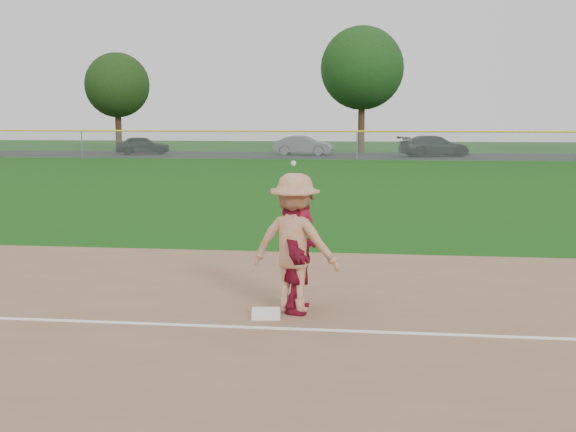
# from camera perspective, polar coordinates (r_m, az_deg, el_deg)

# --- Properties ---
(ground) EXTENTS (160.00, 160.00, 0.00)m
(ground) POSITION_cam_1_polar(r_m,az_deg,el_deg) (11.00, -0.98, -7.78)
(ground) COLOR #13470D
(ground) RESTS_ON ground
(foul_line) EXTENTS (60.00, 0.10, 0.01)m
(foul_line) POSITION_cam_1_polar(r_m,az_deg,el_deg) (10.24, -1.62, -8.84)
(foul_line) COLOR white
(foul_line) RESTS_ON infield_dirt
(parking_asphalt) EXTENTS (120.00, 10.00, 0.01)m
(parking_asphalt) POSITION_cam_1_polar(r_m,az_deg,el_deg) (56.59, 5.64, 4.77)
(parking_asphalt) COLOR black
(parking_asphalt) RESTS_ON ground
(first_base) EXTENTS (0.47, 0.47, 0.09)m
(first_base) POSITION_cam_1_polar(r_m,az_deg,el_deg) (10.80, -1.75, -7.72)
(first_base) COLOR white
(first_base) RESTS_ON infield_dirt
(base_runner) EXTENTS (0.53, 1.59, 1.70)m
(base_runner) POSITION_cam_1_polar(r_m,az_deg,el_deg) (10.94, 0.71, -3.19)
(base_runner) COLOR maroon
(base_runner) RESTS_ON infield_dirt
(car_left) EXTENTS (4.59, 2.82, 1.46)m
(car_left) POSITION_cam_1_polar(r_m,az_deg,el_deg) (59.52, -11.39, 5.51)
(car_left) COLOR black
(car_left) RESTS_ON parking_asphalt
(car_mid) EXTENTS (4.74, 2.00, 1.52)m
(car_mid) POSITION_cam_1_polar(r_m,az_deg,el_deg) (57.03, 1.22, 5.60)
(car_mid) COLOR slate
(car_mid) RESTS_ON parking_asphalt
(car_right) EXTENTS (5.88, 3.97, 1.58)m
(car_right) POSITION_cam_1_polar(r_m,az_deg,el_deg) (56.13, 11.51, 5.44)
(car_right) COLOR black
(car_right) RESTS_ON parking_asphalt
(first_base_play) EXTENTS (1.52, 1.10, 2.30)m
(first_base_play) POSITION_cam_1_polar(r_m,az_deg,el_deg) (10.88, 0.55, -2.15)
(first_base_play) COLOR #A6A6A9
(first_base_play) RESTS_ON infield_dirt
(outfield_fence) EXTENTS (110.00, 0.12, 110.00)m
(outfield_fence) POSITION_cam_1_polar(r_m,az_deg,el_deg) (50.52, 5.49, 6.63)
(outfield_fence) COLOR #999EA0
(outfield_fence) RESTS_ON ground
(tree_1) EXTENTS (5.80, 5.80, 8.75)m
(tree_1) POSITION_cam_1_polar(r_m,az_deg,el_deg) (67.76, -13.35, 10.02)
(tree_1) COLOR #331D12
(tree_1) RESTS_ON ground
(tree_2) EXTENTS (7.00, 7.00, 10.58)m
(tree_2) POSITION_cam_1_polar(r_m,az_deg,el_deg) (62.15, 5.87, 11.54)
(tree_2) COLOR #362413
(tree_2) RESTS_ON ground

